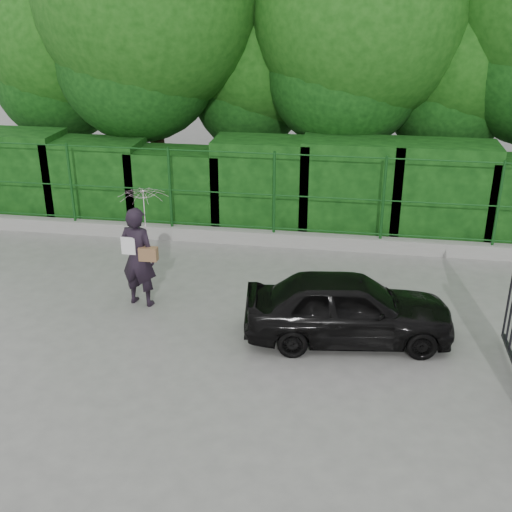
# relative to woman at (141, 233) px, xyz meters

# --- Properties ---
(ground) EXTENTS (80.00, 80.00, 0.00)m
(ground) POSITION_rel_woman_xyz_m (1.50, -1.39, -1.35)
(ground) COLOR gray
(kerb) EXTENTS (14.00, 0.25, 0.30)m
(kerb) POSITION_rel_woman_xyz_m (1.50, 3.11, -1.20)
(kerb) COLOR #9E9E99
(kerb) RESTS_ON ground
(fence) EXTENTS (14.13, 0.06, 1.80)m
(fence) POSITION_rel_woman_xyz_m (1.72, 3.11, -0.15)
(fence) COLOR #124516
(fence) RESTS_ON kerb
(hedge) EXTENTS (14.20, 1.20, 2.18)m
(hedge) POSITION_rel_woman_xyz_m (1.54, 4.11, -0.33)
(hedge) COLOR black
(hedge) RESTS_ON ground
(trees) EXTENTS (17.10, 6.15, 8.08)m
(trees) POSITION_rel_woman_xyz_m (2.64, 6.35, 3.27)
(trees) COLOR black
(trees) RESTS_ON ground
(woman) EXTENTS (0.94, 0.86, 2.16)m
(woman) POSITION_rel_woman_xyz_m (0.00, 0.00, 0.00)
(woman) COLOR black
(woman) RESTS_ON ground
(car) EXTENTS (3.47, 1.76, 1.13)m
(car) POSITION_rel_woman_xyz_m (3.62, -0.68, -0.78)
(car) COLOR black
(car) RESTS_ON ground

